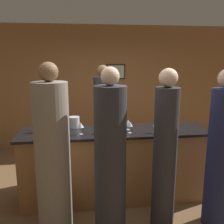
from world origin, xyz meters
TOP-DOWN VIEW (x-y plane):
  - ground_plane at (0.00, 0.00)m, footprint 14.00×14.00m
  - back_wall at (0.00, 2.46)m, footprint 8.00×0.08m
  - bar_counter at (0.00, 0.00)m, footprint 2.71×0.69m
  - bartender at (-0.10, 0.86)m, footprint 0.33×0.33m
  - guest_0 at (0.49, -0.70)m, footprint 0.28×0.28m
  - guest_1 at (-0.18, -0.80)m, footprint 0.36×0.36m
  - guest_2 at (1.16, -0.78)m, footprint 0.33×0.33m
  - guest_3 at (-0.81, -0.70)m, footprint 0.39×0.39m
  - wine_bottle_0 at (-0.87, 0.28)m, footprint 0.08×0.08m
  - wine_bottle_1 at (-0.99, 0.09)m, footprint 0.07×0.07m
  - ice_bucket at (-0.59, 0.24)m, footprint 0.16×0.16m
  - wine_glass_0 at (0.18, 0.02)m, footprint 0.08×0.08m
  - wine_glass_1 at (-0.49, -0.12)m, footprint 0.08×0.08m
  - wine_glass_2 at (-0.93, -0.27)m, footprint 0.08×0.08m
  - wine_glass_3 at (0.17, -0.15)m, footprint 0.08×0.08m
  - wine_glass_4 at (-0.07, -0.15)m, footprint 0.07×0.07m
  - wine_glass_5 at (-0.21, -0.11)m, footprint 0.08×0.08m
  - wine_glass_6 at (0.53, -0.17)m, footprint 0.07×0.07m

SIDE VIEW (x-z plane):
  - ground_plane at x=0.00m, z-range 0.00..0.00m
  - bar_counter at x=0.00m, z-range 0.00..1.04m
  - bartender at x=-0.10m, z-range -0.06..1.88m
  - guest_2 at x=1.16m, z-range -0.06..1.88m
  - guest_1 at x=-0.18m, z-range -0.07..1.90m
  - guest_0 at x=0.49m, z-range -0.04..1.90m
  - guest_3 at x=-0.81m, z-range -0.07..1.94m
  - ice_bucket at x=-0.59m, z-range 1.04..1.20m
  - wine_bottle_1 at x=-0.99m, z-range 1.01..1.29m
  - wine_glass_4 at x=-0.07m, z-range 1.08..1.22m
  - wine_glass_0 at x=0.18m, z-range 1.08..1.23m
  - wine_bottle_0 at x=-0.87m, z-range 1.00..1.30m
  - wine_glass_5 at x=-0.21m, z-range 1.08..1.23m
  - wine_glass_6 at x=0.53m, z-range 1.08..1.24m
  - wine_glass_3 at x=0.17m, z-range 1.08..1.25m
  - wine_glass_1 at x=-0.49m, z-range 1.09..1.25m
  - wine_glass_2 at x=-0.93m, z-range 1.09..1.27m
  - back_wall at x=0.00m, z-range 0.00..2.80m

